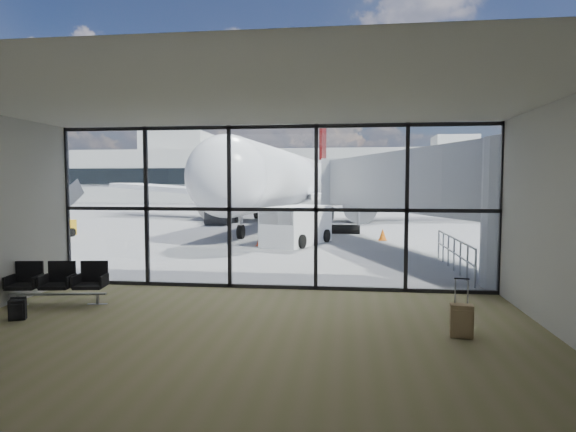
% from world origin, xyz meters
% --- Properties ---
extents(ground, '(220.00, 220.00, 0.00)m').
position_xyz_m(ground, '(0.00, 40.00, 0.00)').
color(ground, slate).
rests_on(ground, ground).
extents(lounge_shell, '(12.02, 8.01, 4.51)m').
position_xyz_m(lounge_shell, '(0.00, -4.80, 2.65)').
color(lounge_shell, '#6A6743').
rests_on(lounge_shell, ground).
extents(glass_curtain_wall, '(12.10, 0.12, 4.50)m').
position_xyz_m(glass_curtain_wall, '(0.00, 0.00, 2.25)').
color(glass_curtain_wall, white).
rests_on(glass_curtain_wall, ground).
extents(jet_bridge, '(8.00, 16.50, 4.33)m').
position_xyz_m(jet_bridge, '(4.90, 7.07, 2.76)').
color(jet_bridge, '#939598').
rests_on(jet_bridge, ground).
extents(apron_railing, '(0.06, 5.46, 1.11)m').
position_xyz_m(apron_railing, '(5.60, 3.50, 0.72)').
color(apron_railing, gray).
rests_on(apron_railing, ground).
extents(far_terminal, '(80.00, 12.20, 11.00)m').
position_xyz_m(far_terminal, '(-0.59, 61.97, 4.21)').
color(far_terminal, '#A5A6A1').
rests_on(far_terminal, ground).
extents(tree_0, '(4.95, 4.95, 7.12)m').
position_xyz_m(tree_0, '(-45.00, 72.00, 4.63)').
color(tree_0, '#382619').
rests_on(tree_0, ground).
extents(tree_1, '(5.61, 5.61, 8.07)m').
position_xyz_m(tree_1, '(-39.00, 72.00, 5.25)').
color(tree_1, '#382619').
rests_on(tree_1, ground).
extents(tree_2, '(6.27, 6.27, 9.03)m').
position_xyz_m(tree_2, '(-33.00, 72.00, 5.88)').
color(tree_2, '#382619').
rests_on(tree_2, ground).
extents(tree_3, '(4.95, 4.95, 7.12)m').
position_xyz_m(tree_3, '(-27.00, 72.00, 4.63)').
color(tree_3, '#382619').
rests_on(tree_3, ground).
extents(tree_4, '(5.61, 5.61, 8.07)m').
position_xyz_m(tree_4, '(-21.00, 72.00, 5.25)').
color(tree_4, '#382619').
rests_on(tree_4, ground).
extents(tree_5, '(6.27, 6.27, 9.03)m').
position_xyz_m(tree_5, '(-15.00, 72.00, 5.88)').
color(tree_5, '#382619').
rests_on(tree_5, ground).
extents(seating_row, '(2.28, 0.97, 1.02)m').
position_xyz_m(seating_row, '(-4.86, -2.26, 0.56)').
color(seating_row, gray).
rests_on(seating_row, ground).
extents(backpack, '(0.38, 0.38, 0.48)m').
position_xyz_m(backpack, '(-4.92, -3.71, 0.23)').
color(backpack, black).
rests_on(backpack, ground).
extents(suitcase, '(0.44, 0.34, 1.12)m').
position_xyz_m(suitcase, '(4.19, -3.78, 0.34)').
color(suitcase, olive).
rests_on(suitcase, ground).
extents(airliner, '(34.90, 40.50, 10.43)m').
position_xyz_m(airliner, '(-2.23, 27.13, 3.18)').
color(airliner, white).
rests_on(airliner, ground).
extents(service_van, '(3.21, 4.56, 1.82)m').
position_xyz_m(service_van, '(-0.37, 9.80, 0.93)').
color(service_van, white).
rests_on(service_van, ground).
extents(belt_loader, '(1.82, 4.42, 2.02)m').
position_xyz_m(belt_loader, '(-6.97, 21.05, 0.68)').
color(belt_loader, black).
rests_on(belt_loader, ground).
extents(mobile_stairs, '(2.33, 3.79, 2.51)m').
position_xyz_m(mobile_stairs, '(-13.98, 10.81, 0.60)').
color(mobile_stairs, gold).
rests_on(mobile_stairs, ground).
extents(traffic_cone_a, '(0.41, 0.41, 0.59)m').
position_xyz_m(traffic_cone_a, '(-1.97, 9.02, 0.28)').
color(traffic_cone_a, red).
rests_on(traffic_cone_a, ground).
extents(traffic_cone_c, '(0.42, 0.42, 0.60)m').
position_xyz_m(traffic_cone_c, '(3.87, 11.97, 0.29)').
color(traffic_cone_c, '#DA5D0B').
rests_on(traffic_cone_c, ground).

